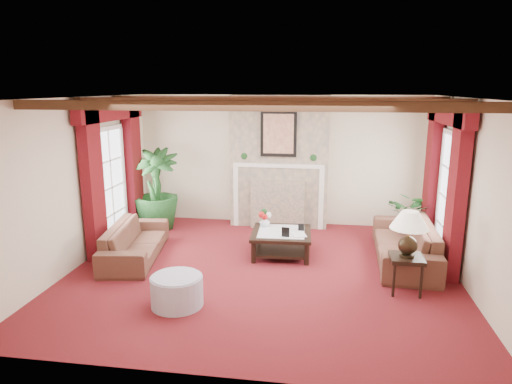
% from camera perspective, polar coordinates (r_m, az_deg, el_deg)
% --- Properties ---
extents(floor, '(6.00, 6.00, 0.00)m').
position_cam_1_polar(floor, '(7.35, 0.80, -9.87)').
color(floor, '#500E12').
rests_on(floor, ground).
extents(ceiling, '(6.00, 6.00, 0.00)m').
position_cam_1_polar(ceiling, '(6.77, 0.87, 11.68)').
color(ceiling, white).
rests_on(ceiling, floor).
extents(back_wall, '(6.00, 0.02, 2.70)m').
position_cam_1_polar(back_wall, '(9.62, 3.05, 3.98)').
color(back_wall, beige).
rests_on(back_wall, ground).
extents(left_wall, '(0.02, 5.50, 2.70)m').
position_cam_1_polar(left_wall, '(7.91, -21.25, 1.13)').
color(left_wall, beige).
rests_on(left_wall, ground).
extents(right_wall, '(0.02, 5.50, 2.70)m').
position_cam_1_polar(right_wall, '(7.19, 25.27, -0.36)').
color(right_wall, beige).
rests_on(right_wall, ground).
extents(ceiling_beams, '(6.00, 3.00, 0.12)m').
position_cam_1_polar(ceiling_beams, '(6.77, 0.87, 11.18)').
color(ceiling_beams, '#331B10').
rests_on(ceiling_beams, ceiling).
extents(fireplace, '(2.00, 0.52, 2.70)m').
position_cam_1_polar(fireplace, '(9.30, 3.03, 12.03)').
color(fireplace, tan).
rests_on(fireplace, ground).
extents(french_door_left, '(0.10, 1.10, 2.16)m').
position_cam_1_polar(french_door_left, '(8.66, -18.24, 7.55)').
color(french_door_left, white).
rests_on(french_door_left, ground).
extents(french_door_right, '(0.10, 1.10, 2.16)m').
position_cam_1_polar(french_door_right, '(8.01, 23.61, 6.73)').
color(french_door_right, white).
rests_on(french_door_right, ground).
extents(curtains_left, '(0.20, 2.40, 2.55)m').
position_cam_1_polar(curtains_left, '(8.59, -17.77, 10.36)').
color(curtains_left, '#4F0A0B').
rests_on(curtains_left, ground).
extents(curtains_right, '(0.20, 2.40, 2.55)m').
position_cam_1_polar(curtains_right, '(7.96, 23.11, 9.78)').
color(curtains_right, '#4F0A0B').
rests_on(curtains_right, ground).
extents(sofa_left, '(2.17, 1.18, 0.78)m').
position_cam_1_polar(sofa_left, '(8.05, -14.91, -5.31)').
color(sofa_left, '#360E15').
rests_on(sofa_left, ground).
extents(sofa_right, '(2.33, 0.85, 0.89)m').
position_cam_1_polar(sofa_right, '(8.00, 18.12, -5.22)').
color(sofa_right, '#360E15').
rests_on(sofa_right, ground).
extents(potted_palm, '(1.20, 1.80, 0.92)m').
position_cam_1_polar(potted_palm, '(9.57, -12.32, -1.80)').
color(potted_palm, black).
rests_on(potted_palm, ground).
extents(small_plant, '(1.81, 1.81, 0.74)m').
position_cam_1_polar(small_plant, '(9.08, 18.90, -3.59)').
color(small_plant, black).
rests_on(small_plant, ground).
extents(coffee_table, '(1.06, 1.06, 0.41)m').
position_cam_1_polar(coffee_table, '(7.99, 3.18, -6.39)').
color(coffee_table, black).
rests_on(coffee_table, ground).
extents(side_table, '(0.50, 0.50, 0.54)m').
position_cam_1_polar(side_table, '(6.89, 18.17, -9.72)').
color(side_table, black).
rests_on(side_table, ground).
extents(ottoman, '(0.70, 0.70, 0.41)m').
position_cam_1_polar(ottoman, '(6.30, -9.86, -12.11)').
color(ottoman, '#938FA2').
rests_on(ottoman, ground).
extents(table_lamp, '(0.53, 0.53, 0.67)m').
position_cam_1_polar(table_lamp, '(6.69, 18.53, -4.92)').
color(table_lamp, black).
rests_on(table_lamp, side_table).
extents(flower_vase, '(0.27, 0.27, 0.18)m').
position_cam_1_polar(flower_vase, '(8.16, 1.10, -3.75)').
color(flower_vase, silver).
rests_on(flower_vase, coffee_table).
extents(book, '(0.23, 0.14, 0.30)m').
position_cam_1_polar(book, '(7.68, 4.59, -4.40)').
color(book, black).
rests_on(book, coffee_table).
extents(photo_frame_a, '(0.13, 0.04, 0.17)m').
position_cam_1_polar(photo_frame_a, '(7.61, 3.71, -5.06)').
color(photo_frame_a, black).
rests_on(photo_frame_a, coffee_table).
extents(photo_frame_b, '(0.10, 0.03, 0.13)m').
position_cam_1_polar(photo_frame_b, '(7.96, 5.66, -4.44)').
color(photo_frame_b, black).
rests_on(photo_frame_b, coffee_table).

